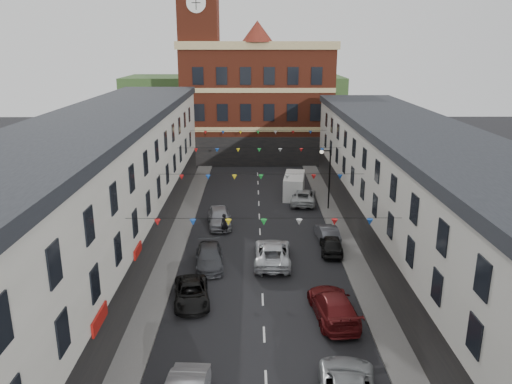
{
  "coord_description": "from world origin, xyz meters",
  "views": [
    {
      "loc": [
        -0.62,
        -32.49,
        15.57
      ],
      "look_at": [
        -0.34,
        7.58,
        3.72
      ],
      "focal_mm": 35.0,
      "sensor_mm": 36.0,
      "label": 1
    }
  ],
  "objects_px": {
    "street_lamp": "(327,171)",
    "car_left_e": "(219,217)",
    "car_right_c": "(333,306)",
    "car_right_e": "(327,233)",
    "car_left_d": "(209,257)",
    "white_van": "(294,186)",
    "car_right_f": "(303,196)",
    "pedestrian": "(225,225)",
    "car_right_d": "(331,244)",
    "car_left_c": "(191,293)",
    "moving_car": "(272,253)"
  },
  "relations": [
    {
      "from": "pedestrian",
      "to": "car_right_e",
      "type": "bearing_deg",
      "value": -31.91
    },
    {
      "from": "car_left_e",
      "to": "car_right_c",
      "type": "xyz_separation_m",
      "value": [
        7.73,
        -15.76,
        -0.01
      ]
    },
    {
      "from": "car_left_d",
      "to": "car_right_c",
      "type": "height_order",
      "value": "car_right_c"
    },
    {
      "from": "car_right_d",
      "to": "pedestrian",
      "type": "bearing_deg",
      "value": -19.63
    },
    {
      "from": "car_left_c",
      "to": "moving_car",
      "type": "xyz_separation_m",
      "value": [
        5.3,
        5.93,
        0.15
      ]
    },
    {
      "from": "car_right_f",
      "to": "white_van",
      "type": "relative_size",
      "value": 1.01
    },
    {
      "from": "car_right_d",
      "to": "car_right_c",
      "type": "bearing_deg",
      "value": 86.44
    },
    {
      "from": "car_right_d",
      "to": "car_left_c",
      "type": "bearing_deg",
      "value": 42.45
    },
    {
      "from": "street_lamp",
      "to": "white_van",
      "type": "height_order",
      "value": "street_lamp"
    },
    {
      "from": "car_left_d",
      "to": "white_van",
      "type": "distance_m",
      "value": 19.16
    },
    {
      "from": "car_left_e",
      "to": "white_van",
      "type": "relative_size",
      "value": 0.92
    },
    {
      "from": "moving_car",
      "to": "car_right_f",
      "type": "bearing_deg",
      "value": -102.6
    },
    {
      "from": "car_left_c",
      "to": "white_van",
      "type": "xyz_separation_m",
      "value": [
        8.27,
        22.93,
        0.52
      ]
    },
    {
      "from": "car_left_d",
      "to": "car_right_f",
      "type": "distance_m",
      "value": 17.21
    },
    {
      "from": "car_right_e",
      "to": "car_right_f",
      "type": "bearing_deg",
      "value": -89.01
    },
    {
      "from": "pedestrian",
      "to": "street_lamp",
      "type": "bearing_deg",
      "value": 12.99
    },
    {
      "from": "street_lamp",
      "to": "pedestrian",
      "type": "relative_size",
      "value": 3.19
    },
    {
      "from": "car_left_c",
      "to": "car_right_e",
      "type": "relative_size",
      "value": 1.11
    },
    {
      "from": "car_right_f",
      "to": "car_right_e",
      "type": "bearing_deg",
      "value": 102.13
    },
    {
      "from": "street_lamp",
      "to": "moving_car",
      "type": "bearing_deg",
      "value": -114.77
    },
    {
      "from": "car_left_d",
      "to": "car_left_e",
      "type": "height_order",
      "value": "car_left_e"
    },
    {
      "from": "street_lamp",
      "to": "pedestrian",
      "type": "bearing_deg",
      "value": -144.81
    },
    {
      "from": "car_left_c",
      "to": "pedestrian",
      "type": "height_order",
      "value": "pedestrian"
    },
    {
      "from": "car_right_c",
      "to": "car_right_d",
      "type": "bearing_deg",
      "value": -103.45
    },
    {
      "from": "car_right_c",
      "to": "car_right_e",
      "type": "height_order",
      "value": "car_right_c"
    },
    {
      "from": "car_left_c",
      "to": "white_van",
      "type": "relative_size",
      "value": 0.88
    },
    {
      "from": "car_right_c",
      "to": "car_right_f",
      "type": "bearing_deg",
      "value": -96.48
    },
    {
      "from": "car_left_c",
      "to": "pedestrian",
      "type": "bearing_deg",
      "value": 74.84
    },
    {
      "from": "street_lamp",
      "to": "car_right_f",
      "type": "height_order",
      "value": "street_lamp"
    },
    {
      "from": "car_right_c",
      "to": "car_right_e",
      "type": "relative_size",
      "value": 1.35
    },
    {
      "from": "car_left_d",
      "to": "moving_car",
      "type": "distance_m",
      "value": 4.67
    },
    {
      "from": "car_right_d",
      "to": "car_right_f",
      "type": "height_order",
      "value": "car_right_f"
    },
    {
      "from": "moving_car",
      "to": "car_right_e",
      "type": "bearing_deg",
      "value": -136.18
    },
    {
      "from": "car_left_d",
      "to": "car_left_e",
      "type": "distance_m",
      "value": 8.48
    },
    {
      "from": "car_right_f",
      "to": "pedestrian",
      "type": "height_order",
      "value": "pedestrian"
    },
    {
      "from": "car_left_e",
      "to": "car_right_d",
      "type": "height_order",
      "value": "car_left_e"
    },
    {
      "from": "car_right_d",
      "to": "pedestrian",
      "type": "xyz_separation_m",
      "value": [
        -8.5,
        3.8,
        0.24
      ]
    },
    {
      "from": "car_right_d",
      "to": "moving_car",
      "type": "height_order",
      "value": "moving_car"
    },
    {
      "from": "street_lamp",
      "to": "car_left_e",
      "type": "relative_size",
      "value": 1.24
    },
    {
      "from": "pedestrian",
      "to": "white_van",
      "type": "bearing_deg",
      "value": 36.85
    },
    {
      "from": "car_right_f",
      "to": "car_left_e",
      "type": "bearing_deg",
      "value": 45.73
    },
    {
      "from": "pedestrian",
      "to": "car_right_d",
      "type": "bearing_deg",
      "value": -46.32
    },
    {
      "from": "pedestrian",
      "to": "car_left_e",
      "type": "bearing_deg",
      "value": 82.79
    },
    {
      "from": "car_right_c",
      "to": "white_van",
      "type": "bearing_deg",
      "value": -94.66
    },
    {
      "from": "street_lamp",
      "to": "car_right_d",
      "type": "height_order",
      "value": "street_lamp"
    },
    {
      "from": "car_left_d",
      "to": "car_right_e",
      "type": "height_order",
      "value": "car_left_d"
    },
    {
      "from": "car_left_d",
      "to": "car_left_e",
      "type": "relative_size",
      "value": 1.01
    },
    {
      "from": "street_lamp",
      "to": "moving_car",
      "type": "relative_size",
      "value": 1.06
    },
    {
      "from": "street_lamp",
      "to": "pedestrian",
      "type": "distance_m",
      "value": 12.06
    },
    {
      "from": "street_lamp",
      "to": "car_left_e",
      "type": "xyz_separation_m",
      "value": [
        -10.15,
        -4.5,
        -3.08
      ]
    }
  ]
}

